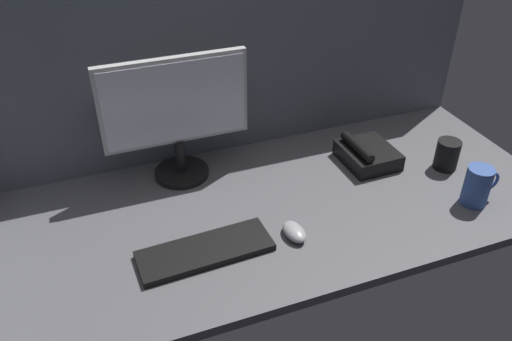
{
  "coord_description": "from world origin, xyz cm",
  "views": [
    {
      "loc": [
        -49.98,
        -118.47,
        99.64
      ],
      "look_at": [
        -8.96,
        0.0,
        14.0
      ],
      "focal_mm": 36.51,
      "sensor_mm": 36.0,
      "label": 1
    }
  ],
  "objects_px": {
    "mug_ceramic_blue": "(478,186)",
    "mouse": "(295,232)",
    "mug_black_travel": "(447,155)",
    "keyboard": "(205,251)",
    "monitor": "(176,112)",
    "desk_phone": "(367,154)"
  },
  "relations": [
    {
      "from": "mug_ceramic_blue",
      "to": "mouse",
      "type": "bearing_deg",
      "value": 174.83
    },
    {
      "from": "mug_black_travel",
      "to": "mouse",
      "type": "bearing_deg",
      "value": -167.27
    },
    {
      "from": "keyboard",
      "to": "mouse",
      "type": "relative_size",
      "value": 3.85
    },
    {
      "from": "monitor",
      "to": "desk_phone",
      "type": "distance_m",
      "value": 0.67
    },
    {
      "from": "mug_black_travel",
      "to": "desk_phone",
      "type": "distance_m",
      "value": 0.27
    },
    {
      "from": "monitor",
      "to": "mouse",
      "type": "bearing_deg",
      "value": -61.92
    },
    {
      "from": "monitor",
      "to": "mug_ceramic_blue",
      "type": "bearing_deg",
      "value": -30.43
    },
    {
      "from": "mug_ceramic_blue",
      "to": "monitor",
      "type": "bearing_deg",
      "value": 149.57
    },
    {
      "from": "mouse",
      "to": "desk_phone",
      "type": "bearing_deg",
      "value": 29.86
    },
    {
      "from": "mug_ceramic_blue",
      "to": "desk_phone",
      "type": "relative_size",
      "value": 0.66
    },
    {
      "from": "mug_ceramic_blue",
      "to": "desk_phone",
      "type": "xyz_separation_m",
      "value": [
        -0.19,
        0.32,
        -0.03
      ]
    },
    {
      "from": "desk_phone",
      "to": "mug_ceramic_blue",
      "type": "bearing_deg",
      "value": -58.53
    },
    {
      "from": "mug_ceramic_blue",
      "to": "desk_phone",
      "type": "distance_m",
      "value": 0.37
    },
    {
      "from": "keyboard",
      "to": "mug_ceramic_blue",
      "type": "distance_m",
      "value": 0.85
    },
    {
      "from": "keyboard",
      "to": "mug_black_travel",
      "type": "relative_size",
      "value": 3.57
    },
    {
      "from": "monitor",
      "to": "keyboard",
      "type": "relative_size",
      "value": 1.26
    },
    {
      "from": "keyboard",
      "to": "mouse",
      "type": "bearing_deg",
      "value": -7.16
    },
    {
      "from": "mug_black_travel",
      "to": "mug_ceramic_blue",
      "type": "bearing_deg",
      "value": -101.61
    },
    {
      "from": "monitor",
      "to": "keyboard",
      "type": "bearing_deg",
      "value": -94.73
    },
    {
      "from": "mouse",
      "to": "mug_black_travel",
      "type": "height_order",
      "value": "mug_black_travel"
    },
    {
      "from": "mouse",
      "to": "monitor",
      "type": "bearing_deg",
      "value": 113.84
    },
    {
      "from": "mug_black_travel",
      "to": "desk_phone",
      "type": "bearing_deg",
      "value": 152.22
    }
  ]
}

